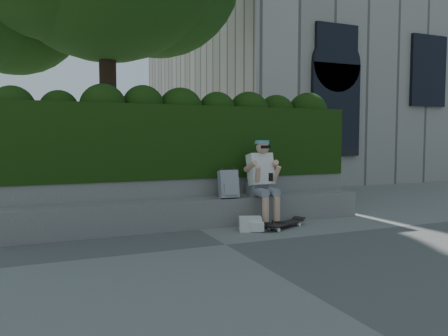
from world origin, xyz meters
name	(u,v)px	position (x,y,z in m)	size (l,w,h in m)	color
ground	(226,245)	(0.00, 0.00, 0.00)	(80.00, 80.00, 0.00)	slate
bench_ledge	(195,213)	(0.00, 1.25, 0.23)	(6.00, 0.45, 0.45)	gray
planter_wall	(186,200)	(0.00, 1.73, 0.38)	(6.00, 0.50, 0.75)	gray
hedge	(181,142)	(0.00, 1.95, 1.35)	(6.00, 1.00, 1.20)	black
person	(262,179)	(1.11, 1.07, 0.75)	(0.40, 0.76, 1.38)	slate
skateboard	(285,224)	(1.27, 0.62, 0.07)	(0.83, 0.53, 0.09)	black
backpack_plaid	(228,184)	(0.54, 1.15, 0.67)	(0.30, 0.16, 0.45)	#BABABF
backpack_ground	(250,224)	(0.68, 0.64, 0.11)	(0.33, 0.24, 0.22)	silver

